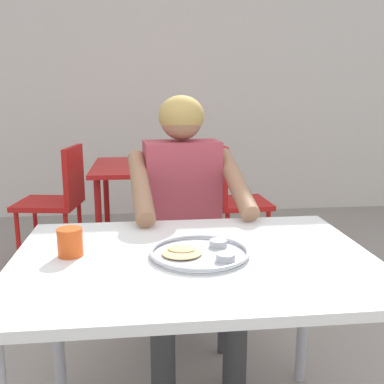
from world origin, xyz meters
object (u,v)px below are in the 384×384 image
at_px(table_foreground, 194,278).
at_px(chair_foreground, 178,245).
at_px(diner_foreground, 185,208).
at_px(table_background_red, 151,177).
at_px(thali_tray, 199,252).
at_px(chair_red_left, 59,196).
at_px(chair_red_right, 232,194).
at_px(drinking_cup, 70,241).

xyz_separation_m(table_foreground, chair_foreground, (0.02, 0.83, -0.18)).
height_order(table_foreground, diner_foreground, diner_foreground).
xyz_separation_m(diner_foreground, table_background_red, (-0.12, 1.27, -0.09)).
bearing_deg(chair_foreground, thali_tray, -90.11).
bearing_deg(chair_foreground, chair_red_left, 126.67).
bearing_deg(thali_tray, diner_foreground, 88.54).
xyz_separation_m(diner_foreground, chair_red_right, (0.46, 1.22, -0.22)).
bearing_deg(table_foreground, chair_foreground, 88.74).
height_order(drinking_cup, table_background_red, drinking_cup).
bearing_deg(chair_red_left, chair_red_right, -1.47).
distance_m(thali_tray, table_background_red, 1.89).
height_order(diner_foreground, chair_red_right, diner_foreground).
relative_size(thali_tray, table_background_red, 0.38).
relative_size(thali_tray, drinking_cup, 3.53).
distance_m(drinking_cup, table_background_red, 1.87).
bearing_deg(diner_foreground, thali_tray, -91.46).
bearing_deg(chair_foreground, table_foreground, -91.26).
bearing_deg(table_foreground, table_background_red, 92.78).
bearing_deg(table_background_red, drinking_cup, -99.07).
bearing_deg(chair_red_right, chair_foreground, -115.53).
bearing_deg(drinking_cup, table_foreground, -6.78).
relative_size(diner_foreground, table_background_red, 1.46).
bearing_deg(table_background_red, chair_foreground, -84.07).
xyz_separation_m(thali_tray, diner_foreground, (0.02, 0.61, -0.02)).
distance_m(table_foreground, chair_red_right, 1.90).
distance_m(thali_tray, drinking_cup, 0.41).
distance_m(chair_foreground, chair_red_left, 1.29).
distance_m(diner_foreground, table_background_red, 1.28).
height_order(chair_red_left, chair_red_right, chair_red_right).
xyz_separation_m(table_background_red, chair_red_left, (-0.66, -0.02, -0.12)).
xyz_separation_m(drinking_cup, chair_red_right, (0.88, 1.79, -0.27)).
height_order(table_foreground, table_background_red, table_foreground).
height_order(drinking_cup, diner_foreground, diner_foreground).
bearing_deg(table_background_red, thali_tray, -86.72).
xyz_separation_m(thali_tray, chair_foreground, (0.00, 0.83, -0.27)).
relative_size(chair_red_left, chair_red_right, 1.00).
bearing_deg(chair_red_left, table_foreground, -68.04).
distance_m(table_foreground, thali_tray, 0.09).
distance_m(drinking_cup, chair_foreground, 0.93).
relative_size(table_foreground, table_background_red, 1.36).
xyz_separation_m(diner_foreground, chair_red_left, (-0.78, 1.25, -0.22)).
xyz_separation_m(thali_tray, drinking_cup, (-0.40, 0.05, 0.04)).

